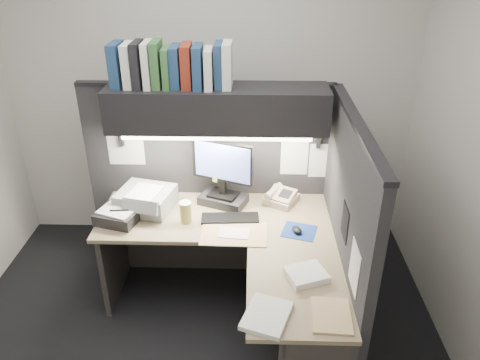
# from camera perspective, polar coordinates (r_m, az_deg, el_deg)

# --- Properties ---
(floor) EXTENTS (3.50, 3.50, 0.00)m
(floor) POSITION_cam_1_polar(r_m,az_deg,el_deg) (3.53, -5.23, -19.33)
(floor) COLOR black
(floor) RESTS_ON ground
(wall_back) EXTENTS (3.50, 0.04, 2.70)m
(wall_back) POSITION_cam_1_polar(r_m,az_deg,el_deg) (4.08, -3.77, 10.25)
(wall_back) COLOR silver
(wall_back) RESTS_ON floor
(partition_back) EXTENTS (1.90, 0.06, 1.60)m
(partition_back) POSITION_cam_1_polar(r_m,az_deg,el_deg) (3.77, -3.79, -0.41)
(partition_back) COLOR black
(partition_back) RESTS_ON floor
(partition_right) EXTENTS (0.06, 1.50, 1.60)m
(partition_right) POSITION_cam_1_polar(r_m,az_deg,el_deg) (3.18, 12.46, -7.06)
(partition_right) COLOR black
(partition_right) RESTS_ON floor
(desk) EXTENTS (1.70, 1.53, 0.73)m
(desk) POSITION_cam_1_polar(r_m,az_deg,el_deg) (3.20, 2.24, -14.19)
(desk) COLOR #7F7151
(desk) RESTS_ON floor
(overhead_shelf) EXTENTS (1.55, 0.34, 0.30)m
(overhead_shelf) POSITION_cam_1_polar(r_m,az_deg,el_deg) (3.32, -2.78, 8.77)
(overhead_shelf) COLOR black
(overhead_shelf) RESTS_ON partition_back
(task_light_tube) EXTENTS (1.32, 0.04, 0.04)m
(task_light_tube) POSITION_cam_1_polar(r_m,az_deg,el_deg) (3.25, -2.89, 5.12)
(task_light_tube) COLOR white
(task_light_tube) RESTS_ON overhead_shelf
(monitor) EXTENTS (0.46, 0.33, 0.52)m
(monitor) POSITION_cam_1_polar(r_m,az_deg,el_deg) (3.53, -2.11, 0.04)
(monitor) COLOR black
(monitor) RESTS_ON desk
(keyboard) EXTENTS (0.43, 0.16, 0.02)m
(keyboard) POSITION_cam_1_polar(r_m,az_deg,el_deg) (3.43, -1.22, -4.68)
(keyboard) COLOR black
(keyboard) RESTS_ON desk
(mousepad) EXTENTS (0.27, 0.26, 0.00)m
(mousepad) POSITION_cam_1_polar(r_m,az_deg,el_deg) (3.33, 7.22, -6.22)
(mousepad) COLOR navy
(mousepad) RESTS_ON desk
(mouse) EXTENTS (0.09, 0.11, 0.04)m
(mouse) POSITION_cam_1_polar(r_m,az_deg,el_deg) (3.30, 6.94, -6.06)
(mouse) COLOR black
(mouse) RESTS_ON mousepad
(telephone) EXTENTS (0.30, 0.30, 0.09)m
(telephone) POSITION_cam_1_polar(r_m,az_deg,el_deg) (3.63, 5.07, -2.11)
(telephone) COLOR #C6B698
(telephone) RESTS_ON desk
(coffee_cup) EXTENTS (0.08, 0.08, 0.15)m
(coffee_cup) POSITION_cam_1_polar(r_m,az_deg,el_deg) (3.39, -6.64, -3.98)
(coffee_cup) COLOR #B4A348
(coffee_cup) RESTS_ON desk
(printer) EXTENTS (0.45, 0.41, 0.16)m
(printer) POSITION_cam_1_polar(r_m,az_deg,el_deg) (3.60, -11.37, -2.32)
(printer) COLOR #96999B
(printer) RESTS_ON desk
(notebook_stack) EXTENTS (0.34, 0.31, 0.09)m
(notebook_stack) POSITION_cam_1_polar(r_m,az_deg,el_deg) (3.50, -14.63, -4.27)
(notebook_stack) COLOR black
(notebook_stack) RESTS_ON desk
(open_folder) EXTENTS (0.47, 0.31, 0.01)m
(open_folder) POSITION_cam_1_polar(r_m,az_deg,el_deg) (3.27, -0.72, -6.56)
(open_folder) COLOR tan
(open_folder) RESTS_ON desk
(paper_stack_a) EXTENTS (0.28, 0.26, 0.04)m
(paper_stack_a) POSITION_cam_1_polar(r_m,az_deg,el_deg) (2.92, 8.10, -11.34)
(paper_stack_a) COLOR white
(paper_stack_a) RESTS_ON desk
(paper_stack_b) EXTENTS (0.31, 0.34, 0.03)m
(paper_stack_b) POSITION_cam_1_polar(r_m,az_deg,el_deg) (2.65, 3.27, -16.18)
(paper_stack_b) COLOR white
(paper_stack_b) RESTS_ON desk
(manila_stack) EXTENTS (0.23, 0.29, 0.02)m
(manila_stack) POSITION_cam_1_polar(r_m,az_deg,el_deg) (2.70, 11.07, -15.92)
(manila_stack) COLOR tan
(manila_stack) RESTS_ON desk
(binder_row) EXTENTS (0.82, 0.25, 0.31)m
(binder_row) POSITION_cam_1_polar(r_m,az_deg,el_deg) (3.27, -8.35, 13.64)
(binder_row) COLOR navy
(binder_row) RESTS_ON overhead_shelf
(pinned_papers) EXTENTS (1.76, 1.31, 0.51)m
(pinned_papers) POSITION_cam_1_polar(r_m,az_deg,el_deg) (3.31, 2.29, 0.34)
(pinned_papers) COLOR white
(pinned_papers) RESTS_ON partition_back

